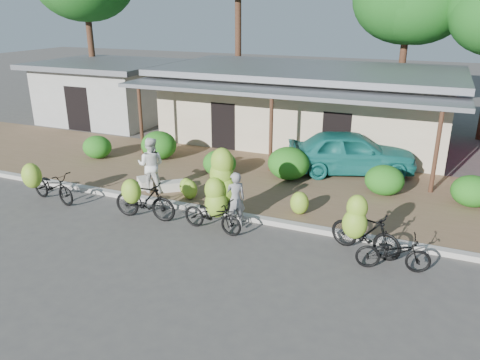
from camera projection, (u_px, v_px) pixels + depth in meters
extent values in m
plane|color=#474542|center=(193.00, 245.00, 12.23)|extent=(100.00, 100.00, 0.00)
cube|color=brown|center=(260.00, 181.00, 16.53)|extent=(60.00, 6.00, 0.12)
cube|color=#A8A399|center=(224.00, 213.00, 13.93)|extent=(60.00, 0.25, 0.15)
cube|color=beige|center=(307.00, 108.00, 21.20)|extent=(12.00, 6.00, 3.10)
cube|color=slate|center=(308.00, 70.00, 20.61)|extent=(13.00, 7.00, 0.25)
cube|color=black|center=(287.00, 133.00, 18.80)|extent=(1.40, 0.12, 2.20)
cube|color=slate|center=(280.00, 92.00, 17.27)|extent=(13.00, 2.00, 0.15)
cylinder|color=#452C1B|center=(141.00, 123.00, 19.04)|extent=(0.14, 0.14, 2.85)
cylinder|color=#452C1B|center=(271.00, 136.00, 17.00)|extent=(0.14, 0.14, 2.85)
cylinder|color=#452C1B|center=(436.00, 154.00, 14.97)|extent=(0.14, 0.14, 2.85)
cube|color=#A6A6A0|center=(108.00, 94.00, 25.23)|extent=(6.00, 5.00, 2.90)
cube|color=slate|center=(106.00, 64.00, 24.69)|extent=(7.00, 6.00, 0.25)
cube|color=black|center=(78.00, 109.00, 23.24)|extent=(1.40, 0.12, 2.20)
cylinder|color=#452C1B|center=(91.00, 44.00, 27.04)|extent=(0.36, 0.36, 7.70)
cylinder|color=#452C1B|center=(238.00, 31.00, 26.47)|extent=(0.36, 0.36, 9.17)
cylinder|color=#452C1B|center=(403.00, 59.00, 24.06)|extent=(0.36, 0.36, 6.63)
ellipsoid|color=#235D15|center=(97.00, 147.00, 18.74)|extent=(1.17, 1.05, 0.91)
ellipsoid|color=#235D15|center=(159.00, 145.00, 18.62)|extent=(1.44, 1.29, 1.12)
ellipsoid|color=#235D15|center=(220.00, 163.00, 16.73)|extent=(1.21, 1.09, 0.95)
ellipsoid|color=#235D15|center=(289.00, 163.00, 16.39)|extent=(1.48, 1.33, 1.15)
ellipsoid|color=#235D15|center=(384.00, 180.00, 15.06)|extent=(1.25, 1.12, 0.97)
ellipsoid|color=#235D15|center=(472.00, 191.00, 14.17)|extent=(1.24, 1.11, 0.96)
imported|color=black|center=(53.00, 186.00, 14.82)|extent=(2.01, 1.02, 1.01)
ellipsoid|color=#A5C330|center=(32.00, 176.00, 14.11)|extent=(0.63, 0.53, 0.79)
imported|color=black|center=(145.00, 200.00, 13.55)|extent=(1.97, 0.68, 1.17)
ellipsoid|color=#A5C330|center=(131.00, 191.00, 12.79)|extent=(0.57, 0.48, 0.71)
imported|color=black|center=(212.00, 215.00, 12.84)|extent=(1.88, 0.83, 0.95)
ellipsoid|color=#A5C330|center=(221.00, 201.00, 13.24)|extent=(0.65, 0.55, 0.81)
ellipsoid|color=#A5C330|center=(224.00, 189.00, 13.06)|extent=(0.71, 0.61, 0.89)
ellipsoid|color=#A5C330|center=(221.00, 175.00, 12.96)|extent=(0.67, 0.57, 0.84)
ellipsoid|color=#A5C330|center=(222.00, 162.00, 12.81)|extent=(0.65, 0.55, 0.81)
ellipsoid|color=#A5C330|center=(216.00, 204.00, 12.91)|extent=(0.65, 0.55, 0.81)
ellipsoid|color=#A5C330|center=(215.00, 190.00, 12.79)|extent=(0.57, 0.49, 0.72)
imported|color=black|center=(365.00, 233.00, 11.65)|extent=(1.96, 1.08, 1.13)
ellipsoid|color=#A5C330|center=(355.00, 224.00, 11.02)|extent=(0.59, 0.50, 0.74)
ellipsoid|color=#A5C330|center=(357.00, 207.00, 10.92)|extent=(0.50, 0.42, 0.62)
imported|color=black|center=(393.00, 253.00, 10.93)|extent=(1.80, 0.92, 0.90)
ellipsoid|color=#A5C330|center=(186.00, 187.00, 15.06)|extent=(0.46, 0.39, 0.58)
ellipsoid|color=#A5C330|center=(190.00, 190.00, 14.76)|extent=(0.50, 0.43, 0.63)
ellipsoid|color=#A5C330|center=(299.00, 203.00, 13.67)|extent=(0.55, 0.47, 0.69)
cube|color=silver|center=(172.00, 186.00, 15.52)|extent=(0.92, 0.83, 0.30)
cube|color=silver|center=(145.00, 183.00, 15.82)|extent=(0.81, 0.79, 0.28)
imported|color=gray|center=(235.00, 200.00, 12.97)|extent=(0.71, 0.69, 1.63)
imported|color=silver|center=(151.00, 165.00, 15.16)|extent=(1.03, 0.88, 1.83)
imported|color=#1A756F|center=(351.00, 152.00, 16.96)|extent=(4.95, 3.32, 1.57)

